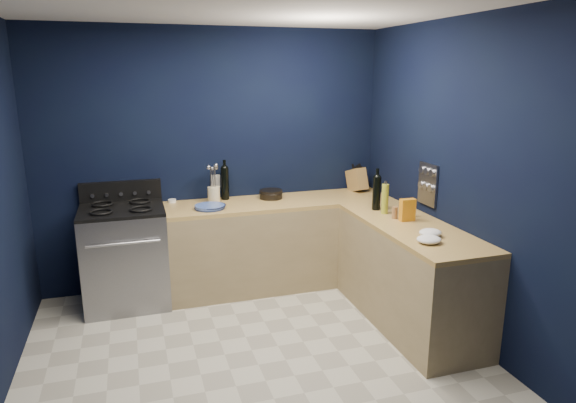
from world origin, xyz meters
name	(u,v)px	position (x,y,z in m)	size (l,w,h in m)	color
floor	(258,366)	(0.00, 0.00, -0.01)	(3.50, 3.50, 0.02)	#B5B19F
ceiling	(252,0)	(0.00, 0.00, 2.61)	(3.50, 3.50, 0.02)	silver
wall_back	(214,159)	(0.00, 1.76, 1.30)	(3.50, 0.02, 2.60)	black
wall_right	(470,184)	(1.76, 0.00, 1.30)	(0.02, 3.50, 2.60)	black
wall_front	(367,307)	(0.00, -1.76, 1.30)	(3.50, 0.02, 2.60)	black
cab_back	(280,244)	(0.60, 1.44, 0.43)	(2.30, 0.63, 0.86)	#917E58
top_back	(280,202)	(0.60, 1.44, 0.88)	(2.30, 0.63, 0.04)	olive
cab_right	(409,276)	(1.44, 0.29, 0.43)	(0.63, 1.67, 0.86)	#917E58
top_right	(412,227)	(1.44, 0.29, 0.88)	(0.63, 1.67, 0.04)	olive
gas_range	(126,258)	(-0.93, 1.42, 0.46)	(0.76, 0.66, 0.92)	gray
oven_door	(126,271)	(-0.93, 1.10, 0.45)	(0.59, 0.02, 0.42)	black
cooktop	(121,209)	(-0.93, 1.42, 0.94)	(0.76, 0.66, 0.03)	black
backguard	(121,191)	(-0.93, 1.72, 1.04)	(0.76, 0.06, 0.20)	black
spice_panel	(428,184)	(1.74, 0.55, 1.18)	(0.02, 0.28, 0.38)	gray
wall_outlet	(215,181)	(0.00, 1.74, 1.08)	(0.09, 0.02, 0.13)	white
plate_stack	(210,207)	(-0.13, 1.33, 0.92)	(0.28, 0.28, 0.04)	#394A98
ramekin	(172,201)	(-0.45, 1.69, 0.92)	(0.08, 0.08, 0.03)	white
utensil_crock	(214,194)	(-0.05, 1.58, 0.98)	(0.12, 0.12, 0.15)	beige
wine_bottle_back	(225,184)	(0.08, 1.66, 1.06)	(0.08, 0.08, 0.33)	black
lemon_basket	(271,194)	(0.54, 1.55, 0.94)	(0.23, 0.23, 0.09)	black
knife_block	(357,180)	(1.53, 1.61, 1.02)	(0.13, 0.22, 0.24)	olive
wine_bottle_right	(377,193)	(1.37, 0.83, 1.06)	(0.08, 0.08, 0.32)	black
oil_bottle	(385,199)	(1.38, 0.68, 1.04)	(0.06, 0.06, 0.28)	#99A228
spice_jar_near	(395,213)	(1.39, 0.51, 0.95)	(0.05, 0.05, 0.11)	olive
spice_jar_far	(411,211)	(1.56, 0.52, 0.95)	(0.05, 0.05, 0.10)	olive
crouton_bag	(407,210)	(1.46, 0.41, 1.00)	(0.13, 0.06, 0.20)	red
towel_front	(430,233)	(1.41, -0.04, 0.93)	(0.18, 0.15, 0.06)	white
towel_end	(429,239)	(1.31, -0.17, 0.93)	(0.19, 0.17, 0.06)	white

